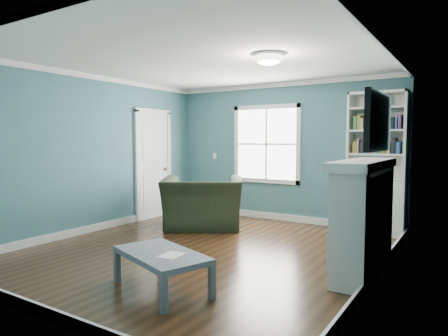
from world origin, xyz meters
The scene contains 13 objects.
floor centered at (0.00, 0.00, 0.00)m, with size 5.00×5.00×0.00m, color black.
room_walls centered at (0.00, 0.00, 1.58)m, with size 5.00×5.00×5.00m.
trim centered at (0.00, 0.00, 1.24)m, with size 4.50×5.00×2.60m.
window centered at (-0.30, 2.49, 1.45)m, with size 1.40×0.06×1.50m.
bookshelf centered at (1.77, 2.30, 0.92)m, with size 0.90×0.35×2.31m.
fireplace centered at (2.08, 0.20, 0.64)m, with size 0.44×1.58×1.30m.
tv centered at (2.20, 0.20, 1.72)m, with size 0.06×1.10×0.65m, color black.
door centered at (-2.22, 1.40, 1.07)m, with size 0.12×0.98×2.17m.
ceiling_fixture centered at (0.90, 0.10, 2.55)m, with size 0.38×0.38×0.15m.
light_switch centered at (-1.50, 2.48, 1.20)m, with size 0.08×0.01×0.12m, color white.
recliner centered at (-0.87, 1.16, 0.59)m, with size 1.35×0.88×1.18m, color black.
coffee_table centered at (0.46, -1.43, 0.34)m, with size 1.21×0.91×0.39m.
paper_sheet centered at (0.61, -1.46, 0.39)m, with size 0.20×0.25×0.00m, color white.
Camera 1 is at (3.12, -4.46, 1.53)m, focal length 32.00 mm.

